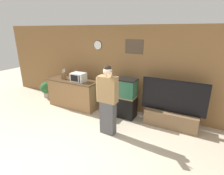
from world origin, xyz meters
TOP-DOWN VIEW (x-y plane):
  - ground_plane at (0.00, 0.00)m, footprint 18.00×18.00m
  - wall_back_paneled at (-0.00, 2.54)m, footprint 10.00×0.08m
  - counter_island at (-1.56, 1.92)m, footprint 1.72×0.62m
  - microwave at (-1.28, 1.90)m, footprint 0.45×0.33m
  - knife_block at (-1.89, 1.89)m, footprint 0.12×0.11m
  - aquarium_on_stand at (0.16, 2.06)m, footprint 0.81×0.43m
  - tv_on_stand at (1.56, 2.08)m, footprint 1.63×0.40m
  - person_standing at (0.22, 1.06)m, footprint 0.54×0.41m
  - potted_plant at (-3.01, 2.09)m, footprint 0.43×0.43m

SIDE VIEW (x-z plane):
  - ground_plane at x=0.00m, z-range 0.00..0.00m
  - potted_plant at x=-3.01m, z-range 0.04..0.64m
  - tv_on_stand at x=1.56m, z-range -0.27..1.02m
  - counter_island at x=-1.56m, z-range 0.00..0.92m
  - aquarium_on_stand at x=0.16m, z-range 0.00..1.16m
  - person_standing at x=0.22m, z-range 0.04..1.76m
  - knife_block at x=-1.89m, z-range 0.87..1.21m
  - microwave at x=-1.28m, z-range 0.92..1.19m
  - wall_back_paneled at x=0.00m, z-range 0.00..2.60m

